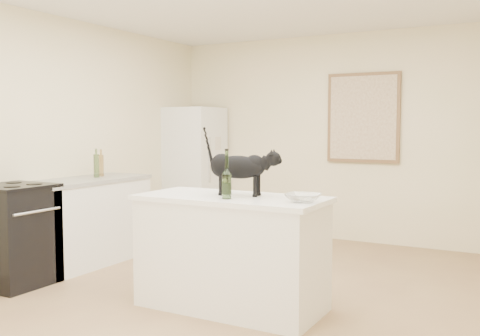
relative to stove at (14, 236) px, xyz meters
name	(u,v)px	position (x,y,z in m)	size (l,w,h in m)	color
floor	(233,299)	(1.95, 0.60, -0.45)	(5.50, 5.50, 0.00)	#A18156
wall_back	(340,138)	(1.95, 3.35, 0.85)	(4.50, 4.50, 0.00)	#FFEAC5
wall_left	(41,141)	(-0.30, 0.60, 0.85)	(5.50, 5.50, 0.00)	#FFEAC5
island_base	(231,255)	(2.05, 0.40, -0.02)	(1.44, 0.67, 0.86)	white
island_top	(231,199)	(2.05, 0.40, 0.43)	(1.50, 0.70, 0.04)	white
left_cabinets	(86,223)	(0.00, 0.90, -0.02)	(0.60, 1.40, 0.86)	white
left_countertop	(85,180)	(0.00, 0.90, 0.43)	(0.62, 1.44, 0.04)	gray
stove	(14,236)	(0.00, 0.00, 0.00)	(0.60, 0.60, 0.90)	black
fridge	(194,170)	(0.00, 2.95, 0.40)	(0.68, 0.68, 1.70)	white
artwork_frame	(363,118)	(2.25, 3.32, 1.10)	(0.90, 0.03, 1.10)	brown
artwork_canvas	(363,118)	(2.25, 3.30, 1.10)	(0.82, 0.00, 1.02)	beige
black_cat	(238,170)	(2.08, 0.46, 0.65)	(0.58, 0.17, 0.40)	black
wine_bottle	(227,177)	(2.10, 0.24, 0.62)	(0.07, 0.07, 0.33)	#315A24
glass_bowl	(303,198)	(2.68, 0.35, 0.48)	(0.26, 0.26, 0.06)	white
fridge_paper	(218,143)	(0.34, 3.02, 0.77)	(0.00, 0.14, 0.18)	beige
counter_bottle_cluster	(99,166)	(-0.01, 1.11, 0.57)	(0.10, 0.17, 0.25)	brown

